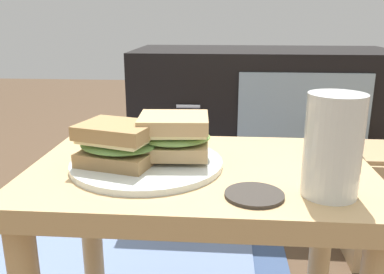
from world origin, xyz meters
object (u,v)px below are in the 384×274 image
object	(u,v)px
beer_glass	(333,148)
tv_cabinet	(260,124)
plate	(147,163)
sandwich_front	(118,144)
sandwich_back	(174,135)
coaster	(254,195)

from	to	relation	value
beer_glass	tv_cabinet	bearing A→B (deg)	90.09
beer_glass	plate	bearing A→B (deg)	161.33
sandwich_front	sandwich_back	size ratio (longest dim) A/B	1.15
tv_cabinet	plate	world-z (taller)	tv_cabinet
plate	sandwich_front	distance (m)	0.06
plate	coaster	distance (m)	0.20
tv_cabinet	beer_glass	distance (m)	1.07
tv_cabinet	beer_glass	xyz separation A→B (m)	(0.00, -1.05, 0.24)
sandwich_front	sandwich_back	xyz separation A→B (m)	(0.09, 0.03, 0.01)
tv_cabinet	coaster	world-z (taller)	tv_cabinet
sandwich_front	sandwich_back	world-z (taller)	sandwich_back
tv_cabinet	sandwich_front	xyz separation A→B (m)	(-0.31, -0.97, 0.21)
sandwich_front	coaster	world-z (taller)	sandwich_front
plate	sandwich_front	bearing A→B (deg)	-158.85
sandwich_front	coaster	xyz separation A→B (m)	(0.21, -0.09, -0.04)
sandwich_front	coaster	bearing A→B (deg)	-23.13
plate	beer_glass	distance (m)	0.29
plate	sandwich_back	distance (m)	0.06
coaster	sandwich_back	bearing A→B (deg)	135.35
plate	beer_glass	bearing A→B (deg)	-18.67
tv_cabinet	sandwich_front	distance (m)	1.04
sandwich_back	coaster	world-z (taller)	sandwich_back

